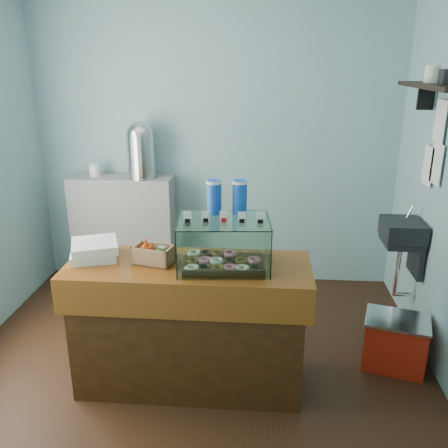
# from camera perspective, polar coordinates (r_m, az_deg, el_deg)

# --- Properties ---
(ground) EXTENTS (3.50, 3.50, 0.00)m
(ground) POSITION_cam_1_polar(r_m,az_deg,el_deg) (3.77, -3.38, -15.92)
(ground) COLOR black
(ground) RESTS_ON ground
(room_shell) EXTENTS (3.54, 3.04, 2.82)m
(room_shell) POSITION_cam_1_polar(r_m,az_deg,el_deg) (3.13, -3.49, 10.70)
(room_shell) COLOR #7AA7B2
(room_shell) RESTS_ON ground
(counter) EXTENTS (1.60, 0.60, 0.90)m
(counter) POSITION_cam_1_polar(r_m,az_deg,el_deg) (3.31, -4.15, -11.90)
(counter) COLOR #47240D
(counter) RESTS_ON ground
(back_shelf) EXTENTS (1.00, 0.32, 1.10)m
(back_shelf) POSITION_cam_1_polar(r_m,az_deg,el_deg) (4.86, -11.90, -0.75)
(back_shelf) COLOR gray
(back_shelf) RESTS_ON ground
(display_case) EXTENTS (0.61, 0.47, 0.54)m
(display_case) POSITION_cam_1_polar(r_m,az_deg,el_deg) (3.04, -0.06, -2.02)
(display_case) COLOR #321B0F
(display_case) RESTS_ON counter
(condiment_crate) EXTENTS (0.28, 0.20, 0.16)m
(condiment_crate) POSITION_cam_1_polar(r_m,az_deg,el_deg) (3.13, -8.55, -3.66)
(condiment_crate) COLOR #A57B52
(condiment_crate) RESTS_ON counter
(pastry_boxes) EXTENTS (0.38, 0.38, 0.12)m
(pastry_boxes) POSITION_cam_1_polar(r_m,az_deg,el_deg) (3.30, -15.34, -3.00)
(pastry_boxes) COLOR white
(pastry_boxes) RESTS_ON counter
(coffee_urn) EXTENTS (0.29, 0.29, 0.54)m
(coffee_urn) POSITION_cam_1_polar(r_m,az_deg,el_deg) (4.58, -9.97, 8.95)
(coffee_urn) COLOR silver
(coffee_urn) RESTS_ON back_shelf
(red_cooler) EXTENTS (0.52, 0.45, 0.39)m
(red_cooler) POSITION_cam_1_polar(r_m,az_deg,el_deg) (3.81, 19.86, -13.21)
(red_cooler) COLOR red
(red_cooler) RESTS_ON ground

